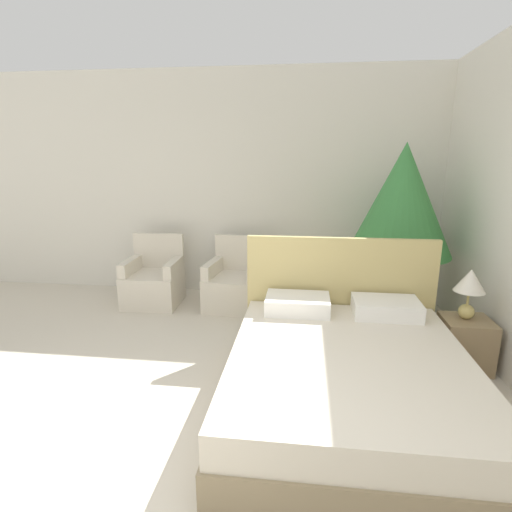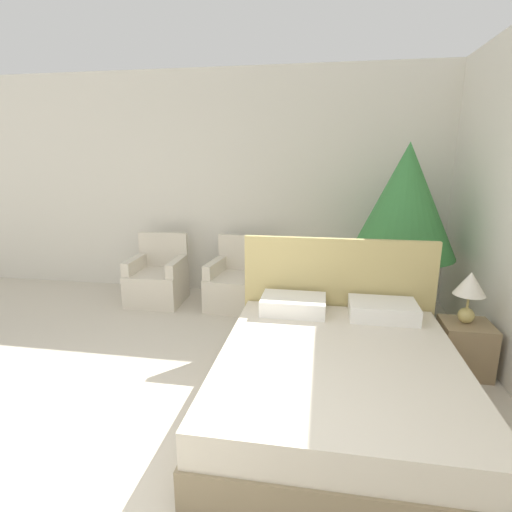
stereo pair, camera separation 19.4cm
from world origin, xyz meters
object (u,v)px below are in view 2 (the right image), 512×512
Objects in this scene: bed at (338,376)px; armchair_near_window_left at (158,282)px; armchair_near_window_right at (237,286)px; table_lamp at (470,288)px; nightstand at (464,348)px; potted_palm at (405,205)px.

armchair_near_window_left is (-2.21, 1.92, -0.01)m from bed.
table_lamp reaches higher than armchair_near_window_right.
armchair_near_window_left reaches higher than nightstand.
nightstand is 1.02× the size of table_lamp.
potted_palm reaches higher than armchair_near_window_left.
armchair_near_window_right is 2.56m from nightstand.
nightstand is (1.09, 0.72, -0.04)m from bed.
nightstand is at bearing -22.00° from armchair_near_window_left.
potted_palm is 4.36× the size of nightstand.
table_lamp is at bearing 34.65° from bed.
nightstand is (3.30, -1.20, -0.04)m from armchair_near_window_left.
potted_palm reaches higher than table_lamp.
bed reaches higher than armchair_near_window_left.
bed is 2.34× the size of armchair_near_window_left.
table_lamp is at bearing -70.37° from potted_palm.
table_lamp is (0.37, -1.05, -0.56)m from potted_palm.
bed is 4.50× the size of table_lamp.
table_lamp is (-0.02, 0.02, 0.53)m from nightstand.
table_lamp is at bearing -21.85° from armchair_near_window_left.
armchair_near_window_left is 1.00× the size of armchair_near_window_right.
potted_palm is 1.57m from nightstand.
table_lamp reaches higher than nightstand.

